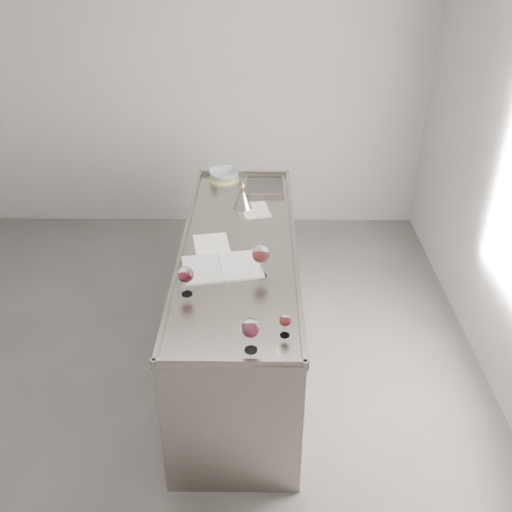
{
  "coord_description": "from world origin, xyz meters",
  "views": [
    {
      "loc": [
        0.65,
        -2.99,
        2.8
      ],
      "look_at": [
        0.62,
        0.01,
        1.02
      ],
      "focal_mm": 40.0,
      "sensor_mm": 36.0,
      "label": 1
    }
  ],
  "objects_px": {
    "wine_glass_middle": "(251,329)",
    "wine_glass_right": "(261,255)",
    "wine_glass_left": "(186,275)",
    "wine_funnel": "(243,200)",
    "wine_glass_small": "(285,321)",
    "counter": "(240,301)",
    "notebook": "(222,267)",
    "ceramic_bowl": "(224,174)"
  },
  "relations": [
    {
      "from": "wine_glass_middle",
      "to": "wine_glass_right",
      "type": "distance_m",
      "value": 0.69
    },
    {
      "from": "wine_glass_left",
      "to": "wine_glass_right",
      "type": "bearing_deg",
      "value": 24.67
    },
    {
      "from": "wine_funnel",
      "to": "wine_glass_middle",
      "type": "bearing_deg",
      "value": -86.87
    },
    {
      "from": "wine_glass_small",
      "to": "counter",
      "type": "bearing_deg",
      "value": 105.95
    },
    {
      "from": "counter",
      "to": "wine_glass_small",
      "type": "relative_size",
      "value": 18.49
    },
    {
      "from": "notebook",
      "to": "ceramic_bowl",
      "type": "distance_m",
      "value": 1.39
    },
    {
      "from": "wine_glass_left",
      "to": "ceramic_bowl",
      "type": "relative_size",
      "value": 0.75
    },
    {
      "from": "wine_glass_middle",
      "to": "wine_glass_left",
      "type": "bearing_deg",
      "value": 127.53
    },
    {
      "from": "wine_glass_right",
      "to": "notebook",
      "type": "relative_size",
      "value": 0.4
    },
    {
      "from": "wine_glass_left",
      "to": "wine_glass_middle",
      "type": "relative_size",
      "value": 0.96
    },
    {
      "from": "notebook",
      "to": "counter",
      "type": "bearing_deg",
      "value": 62.65
    },
    {
      "from": "wine_glass_left",
      "to": "counter",
      "type": "bearing_deg",
      "value": 65.02
    },
    {
      "from": "wine_glass_right",
      "to": "wine_glass_small",
      "type": "height_order",
      "value": "wine_glass_right"
    },
    {
      "from": "counter",
      "to": "wine_funnel",
      "type": "distance_m",
      "value": 0.76
    },
    {
      "from": "wine_glass_middle",
      "to": "wine_funnel",
      "type": "height_order",
      "value": "wine_funnel"
    },
    {
      "from": "notebook",
      "to": "ceramic_bowl",
      "type": "bearing_deg",
      "value": 81.94
    },
    {
      "from": "wine_glass_middle",
      "to": "wine_glass_small",
      "type": "height_order",
      "value": "wine_glass_middle"
    },
    {
      "from": "wine_glass_left",
      "to": "notebook",
      "type": "xyz_separation_m",
      "value": [
        0.18,
        0.28,
        -0.12
      ]
    },
    {
      "from": "wine_glass_left",
      "to": "notebook",
      "type": "height_order",
      "value": "wine_glass_left"
    },
    {
      "from": "wine_glass_middle",
      "to": "ceramic_bowl",
      "type": "height_order",
      "value": "wine_glass_middle"
    },
    {
      "from": "wine_glass_right",
      "to": "wine_glass_small",
      "type": "distance_m",
      "value": 0.58
    },
    {
      "from": "counter",
      "to": "wine_glass_left",
      "type": "height_order",
      "value": "wine_glass_left"
    },
    {
      "from": "wine_glass_right",
      "to": "ceramic_bowl",
      "type": "bearing_deg",
      "value": 101.85
    },
    {
      "from": "wine_glass_left",
      "to": "wine_glass_middle",
      "type": "distance_m",
      "value": 0.62
    },
    {
      "from": "wine_glass_middle",
      "to": "wine_glass_small",
      "type": "relative_size",
      "value": 1.44
    },
    {
      "from": "wine_glass_right",
      "to": "notebook",
      "type": "height_order",
      "value": "wine_glass_right"
    },
    {
      "from": "wine_glass_middle",
      "to": "notebook",
      "type": "bearing_deg",
      "value": 103.92
    },
    {
      "from": "wine_glass_right",
      "to": "wine_funnel",
      "type": "relative_size",
      "value": 0.99
    },
    {
      "from": "wine_funnel",
      "to": "counter",
      "type": "bearing_deg",
      "value": -91.29
    },
    {
      "from": "wine_funnel",
      "to": "ceramic_bowl",
      "type": "bearing_deg",
      "value": 108.03
    },
    {
      "from": "wine_glass_small",
      "to": "notebook",
      "type": "xyz_separation_m",
      "value": [
        -0.37,
        0.65,
        -0.09
      ]
    },
    {
      "from": "counter",
      "to": "wine_glass_left",
      "type": "distance_m",
      "value": 0.88
    },
    {
      "from": "wine_glass_small",
      "to": "wine_glass_middle",
      "type": "bearing_deg",
      "value": -145.48
    },
    {
      "from": "ceramic_bowl",
      "to": "wine_funnel",
      "type": "bearing_deg",
      "value": -71.97
    },
    {
      "from": "wine_glass_right",
      "to": "wine_glass_small",
      "type": "xyz_separation_m",
      "value": [
        0.13,
        -0.57,
        -0.06
      ]
    },
    {
      "from": "wine_funnel",
      "to": "wine_glass_small",
      "type": "bearing_deg",
      "value": -80.13
    },
    {
      "from": "wine_glass_middle",
      "to": "notebook",
      "type": "xyz_separation_m",
      "value": [
        -0.19,
        0.77,
        -0.13
      ]
    },
    {
      "from": "wine_glass_right",
      "to": "ceramic_bowl",
      "type": "relative_size",
      "value": 0.88
    },
    {
      "from": "counter",
      "to": "wine_glass_left",
      "type": "relative_size",
      "value": 13.42
    },
    {
      "from": "wine_glass_middle",
      "to": "wine_glass_right",
      "type": "xyz_separation_m",
      "value": [
        0.05,
        0.68,
        0.02
      ]
    },
    {
      "from": "wine_glass_middle",
      "to": "wine_glass_right",
      "type": "relative_size",
      "value": 0.89
    },
    {
      "from": "wine_glass_left",
      "to": "wine_glass_small",
      "type": "distance_m",
      "value": 0.66
    }
  ]
}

